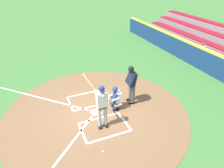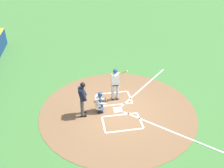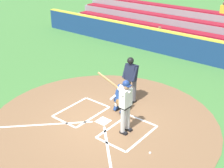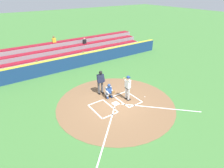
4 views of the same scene
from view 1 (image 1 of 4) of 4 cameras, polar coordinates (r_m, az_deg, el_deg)
The scene contains 7 objects.
ground_plane at distance 9.22m, azimuth -4.50°, elevation -7.74°, with size 120.00×120.00×0.00m, color #427A38.
dirt_circle at distance 9.22m, azimuth -4.50°, elevation -7.71°, with size 8.00×8.00×0.01m, color brown.
home_plate_and_chalk at distance 9.05m, azimuth -9.84°, elevation -8.90°, with size 7.93×4.91×0.01m.
batter at distance 7.82m, azimuth -2.86°, elevation -5.43°, with size 0.93×0.70×2.13m.
catcher at distance 9.09m, azimuth 0.91°, elevation -3.71°, with size 0.59×0.65×1.13m.
plate_umpire at distance 9.29m, azimuth 5.41°, elevation 0.49°, with size 0.60×0.45×1.86m.
baseball at distance 7.50m, azimuth -2.50°, elevation -18.12°, with size 0.07×0.07×0.07m, color white.
Camera 1 is at (-7.00, 2.18, 5.60)m, focal length 33.25 mm.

